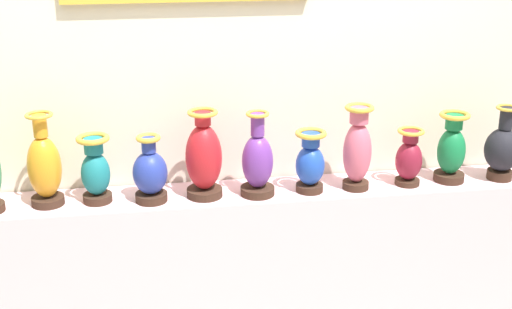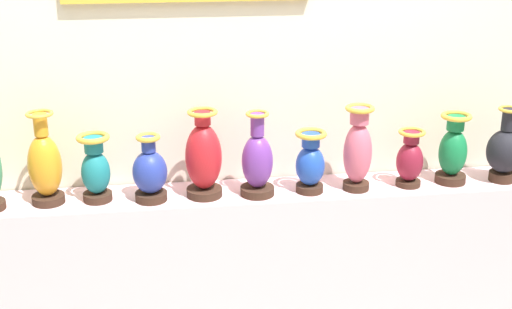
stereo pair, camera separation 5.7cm
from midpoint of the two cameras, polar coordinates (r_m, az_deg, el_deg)
display_shelf at (r=3.38m, az=0.49°, el=-10.21°), size 2.70×0.30×0.93m
back_wall at (r=3.23m, az=-0.10°, el=6.19°), size 5.11×0.14×2.76m
vase_amber at (r=3.11m, az=-16.25°, el=-0.88°), size 0.14×0.14×0.41m
vase_teal at (r=3.09m, az=-12.38°, el=-1.18°), size 0.14×0.14×0.30m
vase_cobalt at (r=3.06m, az=-8.07°, el=-1.46°), size 0.15×0.15×0.30m
vase_crimson at (r=3.06m, az=-3.75°, el=-0.26°), size 0.16×0.16×0.40m
vase_violet at (r=3.08m, az=0.59°, el=-0.63°), size 0.15×0.15×0.38m
vase_sapphire at (r=3.13m, az=4.94°, el=-0.68°), size 0.14×0.14×0.28m
vase_rose at (r=3.17m, az=8.77°, el=0.35°), size 0.13×0.13×0.39m
vase_burgundy at (r=3.27m, az=12.86°, el=-0.42°), size 0.12×0.12×0.27m
vase_emerald at (r=3.35m, az=16.16°, el=0.27°), size 0.14×0.14×0.33m
vase_onyx at (r=3.45m, az=19.98°, el=0.29°), size 0.17×0.17×0.35m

